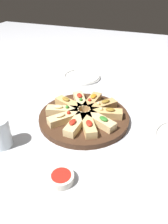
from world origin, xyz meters
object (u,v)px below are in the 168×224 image
at_px(serving_board, 84,117).
at_px(water_glass, 0,133).
at_px(dipping_bowl, 61,178).
at_px(napkin_stack, 138,205).
at_px(plate_left, 82,77).

bearing_deg(serving_board, water_glass, -131.32).
relative_size(water_glass, dipping_bowl, 1.40).
bearing_deg(napkin_stack, water_glass, 171.23).
height_order(napkin_stack, dipping_bowl, dipping_bowl).
bearing_deg(dipping_bowl, napkin_stack, -1.20).
relative_size(serving_board, water_glass, 3.46).
height_order(plate_left, water_glass, water_glass).
relative_size(plate_left, dipping_bowl, 2.79).
bearing_deg(dipping_bowl, plate_left, 106.02).
xyz_separation_m(plate_left, water_glass, (-0.06, -0.61, 0.04)).
xyz_separation_m(serving_board, plate_left, (-0.15, 0.37, -0.00)).
height_order(serving_board, dipping_bowl, dipping_bowl).
relative_size(plate_left, water_glass, 1.99).
distance_m(serving_board, water_glass, 0.32).
height_order(water_glass, dipping_bowl, water_glass).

